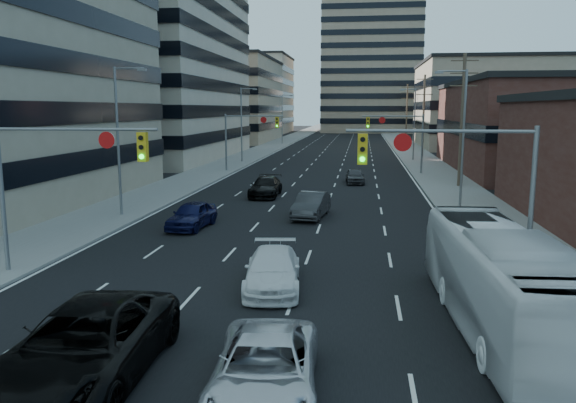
# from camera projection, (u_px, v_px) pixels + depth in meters

# --- Properties ---
(ground) EXTENTS (400.00, 400.00, 0.00)m
(ground) POSITION_uv_depth(u_px,v_px,m) (187.00, 384.00, 13.57)
(ground) COLOR black
(ground) RESTS_ON ground
(road_surface) EXTENTS (18.00, 300.00, 0.02)m
(road_surface) POSITION_uv_depth(u_px,v_px,m) (346.00, 135.00, 140.69)
(road_surface) COLOR black
(road_surface) RESTS_ON ground
(sidewalk_left) EXTENTS (5.00, 300.00, 0.15)m
(sidewalk_left) POSITION_uv_depth(u_px,v_px,m) (301.00, 134.00, 142.17)
(sidewalk_left) COLOR slate
(sidewalk_left) RESTS_ON ground
(sidewalk_right) EXTENTS (5.00, 300.00, 0.15)m
(sidewalk_right) POSITION_uv_depth(u_px,v_px,m) (393.00, 135.00, 139.19)
(sidewalk_right) COLOR slate
(sidewalk_right) RESTS_ON ground
(office_left_mid) EXTENTS (26.00, 34.00, 28.00)m
(office_left_mid) POSITION_uv_depth(u_px,v_px,m) (125.00, 51.00, 73.43)
(office_left_mid) COLOR #ADA089
(office_left_mid) RESTS_ON ground
(office_left_far) EXTENTS (20.00, 30.00, 16.00)m
(office_left_far) POSITION_uv_depth(u_px,v_px,m) (223.00, 101.00, 113.14)
(office_left_far) COLOR gray
(office_left_far) RESTS_ON ground
(storefront_right_mid) EXTENTS (20.00, 30.00, 9.00)m
(storefront_right_mid) POSITION_uv_depth(u_px,v_px,m) (555.00, 128.00, 58.62)
(storefront_right_mid) COLOR #472119
(storefront_right_mid) RESTS_ON ground
(office_right_far) EXTENTS (22.00, 28.00, 14.00)m
(office_right_far) POSITION_uv_depth(u_px,v_px,m) (487.00, 106.00, 95.24)
(office_right_far) COLOR gray
(office_right_far) RESTS_ON ground
(apartment_tower) EXTENTS (26.00, 26.00, 58.00)m
(apartment_tower) POSITION_uv_depth(u_px,v_px,m) (372.00, 26.00, 154.70)
(apartment_tower) COLOR gray
(apartment_tower) RESTS_ON ground
(bg_block_left) EXTENTS (24.00, 24.00, 20.00)m
(bg_block_left) POSITION_uv_depth(u_px,v_px,m) (244.00, 95.00, 152.44)
(bg_block_left) COLOR #ADA089
(bg_block_left) RESTS_ON ground
(bg_block_right) EXTENTS (22.00, 22.00, 12.00)m
(bg_block_right) POSITION_uv_depth(u_px,v_px,m) (479.00, 111.00, 135.57)
(bg_block_right) COLOR gray
(bg_block_right) RESTS_ON ground
(signal_near_left) EXTENTS (6.59, 0.33, 6.00)m
(signal_near_left) POSITION_uv_depth(u_px,v_px,m) (60.00, 168.00, 21.64)
(signal_near_left) COLOR slate
(signal_near_left) RESTS_ON ground
(signal_near_right) EXTENTS (6.59, 0.33, 6.00)m
(signal_near_right) POSITION_uv_depth(u_px,v_px,m) (458.00, 173.00, 19.71)
(signal_near_right) COLOR slate
(signal_near_right) RESTS_ON ground
(signal_far_left) EXTENTS (6.09, 0.33, 6.00)m
(signal_far_left) POSITION_uv_depth(u_px,v_px,m) (248.00, 131.00, 57.85)
(signal_far_left) COLOR slate
(signal_far_left) RESTS_ON ground
(signal_far_right) EXTENTS (6.09, 0.33, 6.00)m
(signal_far_right) POSITION_uv_depth(u_px,v_px,m) (399.00, 131.00, 55.87)
(signal_far_right) COLOR slate
(signal_far_right) RESTS_ON ground
(utility_pole_block) EXTENTS (2.20, 0.28, 11.00)m
(utility_pole_block) POSITION_uv_depth(u_px,v_px,m) (462.00, 118.00, 46.24)
(utility_pole_block) COLOR #4C3D2D
(utility_pole_block) RESTS_ON ground
(utility_pole_midblock) EXTENTS (2.20, 0.28, 11.00)m
(utility_pole_midblock) POSITION_uv_depth(u_px,v_px,m) (424.00, 114.00, 75.58)
(utility_pole_midblock) COLOR #4C3D2D
(utility_pole_midblock) RESTS_ON ground
(utility_pole_distant) EXTENTS (2.20, 0.28, 11.00)m
(utility_pole_distant) POSITION_uv_depth(u_px,v_px,m) (407.00, 112.00, 104.92)
(utility_pole_distant) COLOR #4C3D2D
(utility_pole_distant) RESTS_ON ground
(streetlight_left_near) EXTENTS (2.03, 0.22, 9.00)m
(streetlight_left_near) POSITION_uv_depth(u_px,v_px,m) (120.00, 134.00, 33.63)
(streetlight_left_near) COLOR slate
(streetlight_left_near) RESTS_ON ground
(streetlight_left_mid) EXTENTS (2.03, 0.22, 9.00)m
(streetlight_left_mid) POSITION_uv_depth(u_px,v_px,m) (243.00, 121.00, 67.86)
(streetlight_left_mid) COLOR slate
(streetlight_left_mid) RESTS_ON ground
(streetlight_left_far) EXTENTS (2.03, 0.22, 9.00)m
(streetlight_left_far) POSITION_uv_depth(u_px,v_px,m) (283.00, 117.00, 102.08)
(streetlight_left_far) COLOR slate
(streetlight_left_far) RESTS_ON ground
(streetlight_right_near) EXTENTS (2.03, 0.22, 9.00)m
(streetlight_right_near) POSITION_uv_depth(u_px,v_px,m) (461.00, 132.00, 35.85)
(streetlight_right_near) COLOR slate
(streetlight_right_near) RESTS_ON ground
(streetlight_right_far) EXTENTS (2.03, 0.22, 9.00)m
(streetlight_right_far) POSITION_uv_depth(u_px,v_px,m) (413.00, 121.00, 70.07)
(streetlight_right_far) COLOR slate
(streetlight_right_far) RESTS_ON ground
(black_pickup) EXTENTS (3.32, 6.75, 1.84)m
(black_pickup) POSITION_uv_depth(u_px,v_px,m) (86.00, 345.00, 13.57)
(black_pickup) COLOR black
(black_pickup) RESTS_ON ground
(white_van) EXTENTS (2.51, 5.06, 1.41)m
(white_van) POSITION_uv_depth(u_px,v_px,m) (273.00, 270.00, 20.67)
(white_van) COLOR white
(white_van) RESTS_ON ground
(silver_suv) EXTENTS (2.76, 5.32, 1.43)m
(silver_suv) POSITION_uv_depth(u_px,v_px,m) (265.00, 369.00, 12.78)
(silver_suv) COLOR silver
(silver_suv) RESTS_ON ground
(transit_bus) EXTENTS (3.17, 11.10, 3.06)m
(transit_bus) POSITION_uv_depth(u_px,v_px,m) (501.00, 281.00, 16.66)
(transit_bus) COLOR silver
(transit_bus) RESTS_ON ground
(sedan_blue) EXTENTS (2.14, 4.49, 1.48)m
(sedan_blue) POSITION_uv_depth(u_px,v_px,m) (192.00, 215.00, 31.08)
(sedan_blue) COLOR #0E1038
(sedan_blue) RESTS_ON ground
(sedan_grey_center) EXTENTS (2.15, 4.79, 1.52)m
(sedan_grey_center) POSITION_uv_depth(u_px,v_px,m) (311.00, 205.00, 34.09)
(sedan_grey_center) COLOR #2F2F31
(sedan_grey_center) RESTS_ON ground
(sedan_black_far) EXTENTS (2.10, 5.08, 1.47)m
(sedan_black_far) POSITION_uv_depth(u_px,v_px,m) (266.00, 187.00, 42.25)
(sedan_black_far) COLOR black
(sedan_black_far) RESTS_ON ground
(sedan_grey_right) EXTENTS (1.84, 4.03, 1.34)m
(sedan_grey_right) POSITION_uv_depth(u_px,v_px,m) (355.00, 176.00, 49.60)
(sedan_grey_right) COLOR #3A393C
(sedan_grey_right) RESTS_ON ground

